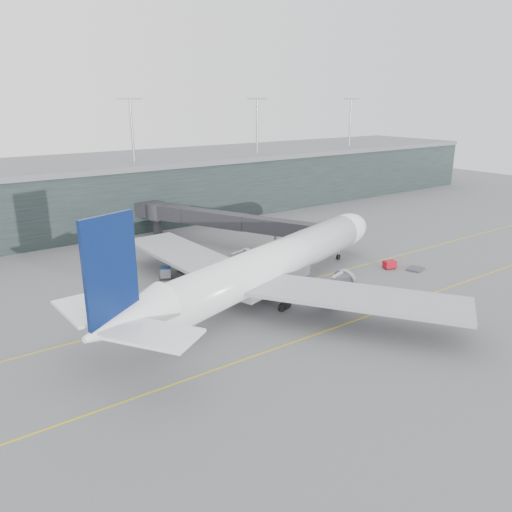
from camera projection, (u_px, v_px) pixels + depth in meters
ground at (229, 289)px, 79.85m from camera, size 320.00×320.00×0.00m
taxiline_a at (243, 297)px, 76.75m from camera, size 160.00×0.25×0.02m
taxiline_b at (313, 335)px, 64.34m from camera, size 160.00×0.25×0.02m
taxiline_lead_main at (196, 254)px, 98.13m from camera, size 0.25×60.00×0.02m
terminal at (101, 191)px, 122.53m from camera, size 240.00×36.00×29.00m
main_aircraft at (272, 264)px, 75.98m from camera, size 63.25×58.25×18.17m
jet_bridge at (219, 216)px, 104.66m from camera, size 23.77×45.95×7.47m
gse_cart at (390, 264)px, 89.44m from camera, size 2.45×1.89×1.48m
baggage_dolly at (415, 269)px, 88.96m from camera, size 3.51×3.11×0.30m
uld_a at (165, 273)px, 84.31m from camera, size 2.63×2.42×1.93m
uld_b at (183, 267)px, 87.83m from camera, size 2.19×1.90×1.73m
uld_c at (191, 268)px, 87.48m from camera, size 1.85×1.51×1.61m
cone_nose at (403, 257)px, 95.48m from camera, size 0.39×0.39×0.63m
cone_wing_stbd at (359, 308)px, 71.89m from camera, size 0.44×0.44×0.70m
cone_wing_port at (229, 262)px, 91.99m from camera, size 0.48×0.48×0.77m
cone_tail at (195, 326)px, 66.19m from camera, size 0.49×0.49×0.79m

